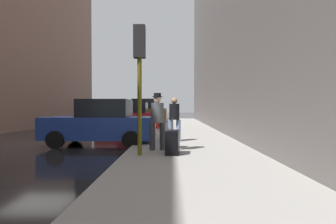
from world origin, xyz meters
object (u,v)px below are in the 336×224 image
object	(u,v)px
parked_dark_green_sedan	(152,112)
parked_red_hatchback	(130,117)
pedestrian_with_beanie	(157,118)
pedestrian_in_jeans	(174,117)
parked_gray_coupe	(148,112)
traffic_light	(140,61)
fire_hydrant	(157,123)
rolling_suitcase	(173,142)
parked_blue_sedan	(102,123)
parked_bronze_suv	(142,112)
parked_silver_sedan	(155,111)

from	to	relation	value
parked_dark_green_sedan	parked_red_hatchback	bearing A→B (deg)	-90.00
pedestrian_with_beanie	pedestrian_in_jeans	xyz separation A→B (m)	(0.55, 2.08, -0.03)
parked_red_hatchback	parked_gray_coupe	bearing A→B (deg)	90.00
pedestrian_in_jeans	traffic_light	bearing A→B (deg)	-108.61
parked_red_hatchback	parked_gray_coupe	distance (m)	13.26
parked_gray_coupe	pedestrian_with_beanie	distance (m)	22.48
fire_hydrant	pedestrian_with_beanie	distance (m)	8.19
parked_dark_green_sedan	traffic_light	xyz separation A→B (m)	(1.85, -29.77, 1.91)
parked_red_hatchback	pedestrian_with_beanie	xyz separation A→B (m)	(2.30, -9.10, 0.29)
pedestrian_in_jeans	rolling_suitcase	bearing A→B (deg)	-91.60
parked_dark_green_sedan	fire_hydrant	bearing A→B (deg)	-85.03
parked_gray_coupe	pedestrian_in_jeans	size ratio (longest dim) A/B	2.48
parked_blue_sedan	parked_gray_coupe	distance (m)	20.32
traffic_light	parked_dark_green_sedan	bearing A→B (deg)	93.56
parked_dark_green_sedan	pedestrian_in_jeans	xyz separation A→B (m)	(2.85, -26.81, 0.26)
pedestrian_with_beanie	pedestrian_in_jeans	distance (m)	2.15
fire_hydrant	parked_blue_sedan	bearing A→B (deg)	-106.45
pedestrian_with_beanie	parked_bronze_suv	bearing A→B (deg)	98.09
rolling_suitcase	fire_hydrant	bearing A→B (deg)	96.21
parked_silver_sedan	pedestrian_with_beanie	world-z (taller)	pedestrian_with_beanie
fire_hydrant	rolling_suitcase	size ratio (longest dim) A/B	0.68
parked_silver_sedan	rolling_suitcase	xyz separation A→B (m)	(2.77, -35.76, -0.36)
parked_blue_sedan	traffic_light	world-z (taller)	traffic_light
parked_dark_green_sedan	fire_hydrant	size ratio (longest dim) A/B	5.99
parked_blue_sedan	pedestrian_with_beanie	bearing A→B (deg)	-41.59
parked_dark_green_sedan	parked_silver_sedan	bearing A→B (deg)	90.00
parked_red_hatchback	pedestrian_in_jeans	size ratio (longest dim) A/B	2.47
parked_bronze_suv	fire_hydrant	bearing A→B (deg)	-77.36
parked_red_hatchback	traffic_light	distance (m)	10.33
parked_silver_sedan	rolling_suitcase	bearing A→B (deg)	-85.57
parked_blue_sedan	rolling_suitcase	world-z (taller)	parked_blue_sedan
parked_gray_coupe	fire_hydrant	distance (m)	14.33
parked_blue_sedan	parked_gray_coupe	size ratio (longest dim) A/B	1.00
parked_blue_sedan	parked_bronze_suv	distance (m)	14.15
parked_silver_sedan	pedestrian_in_jeans	world-z (taller)	pedestrian_in_jeans
pedestrian_in_jeans	rolling_suitcase	xyz separation A→B (m)	(-0.08, -2.81, -0.61)
parked_dark_green_sedan	traffic_light	bearing A→B (deg)	-86.44
parked_blue_sedan	pedestrian_in_jeans	world-z (taller)	pedestrian_in_jeans
traffic_light	parked_silver_sedan	bearing A→B (deg)	92.96
fire_hydrant	parked_bronze_suv	bearing A→B (deg)	102.64
parked_blue_sedan	rolling_suitcase	xyz separation A→B (m)	(2.77, -2.78, -0.36)
parked_gray_coupe	parked_bronze_suv	bearing A→B (deg)	-90.00
parked_silver_sedan	rolling_suitcase	distance (m)	35.87
fire_hydrant	pedestrian_with_beanie	bearing A→B (deg)	-86.51
rolling_suitcase	parked_gray_coupe	bearing A→B (deg)	96.84
traffic_light	pedestrian_in_jeans	size ratio (longest dim) A/B	2.11
parked_blue_sedan	parked_bronze_suv	bearing A→B (deg)	90.00
parked_red_hatchback	traffic_light	world-z (taller)	traffic_light
parked_silver_sedan	fire_hydrant	world-z (taller)	parked_silver_sedan
traffic_light	pedestrian_with_beanie	bearing A→B (deg)	63.06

